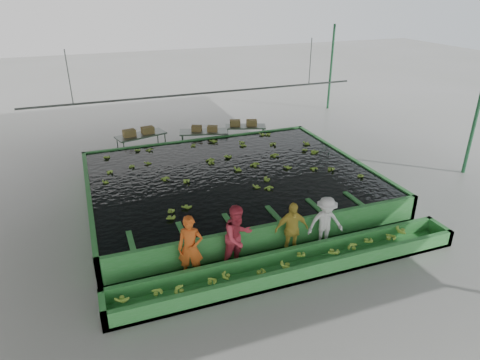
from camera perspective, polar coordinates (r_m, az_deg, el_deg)
name	(u,v)px	position (r m, az deg, el deg)	size (l,w,h in m)	color
ground	(245,212)	(14.67, 0.69, -4.32)	(80.00, 80.00, 0.00)	gray
shed_roof	(246,63)	(13.00, 0.80, 15.33)	(20.00, 22.00, 0.04)	gray
shed_posts	(246,143)	(13.63, 0.74, 4.91)	(20.00, 22.00, 5.00)	#246139
flotation_tank	(230,183)	(15.72, -1.28, -0.39)	(10.00, 8.00, 0.90)	#33873B
tank_water	(230,173)	(15.55, -1.29, 0.94)	(9.70, 7.70, 0.00)	black
sorting_trough	(294,265)	(11.78, 7.16, -11.20)	(10.00, 1.00, 0.50)	#33873B
cableway_rail	(202,93)	(18.06, -5.13, 11.43)	(0.08, 0.08, 14.00)	#59605B
rail_hanger_left	(69,77)	(17.23, -21.86, 12.57)	(0.04, 0.04, 2.00)	#59605B
rail_hanger_right	(310,62)	(19.76, 9.36, 15.32)	(0.04, 0.04, 2.00)	#59605B
worker_a	(190,248)	(11.25, -6.63, -9.00)	(0.66, 0.44, 1.82)	#D5561B
worker_b	(238,237)	(11.54, -0.30, -7.65)	(0.92, 0.71, 1.88)	#C53143
worker_c	(291,230)	(12.16, 6.88, -6.57)	(0.99, 0.41, 1.68)	gold
worker_d	(326,223)	(12.66, 11.34, -5.65)	(1.06, 0.61, 1.65)	silver
packing_table_left	(142,145)	(19.86, -12.95, 4.59)	(2.18, 0.87, 0.99)	#59605B
packing_table_mid	(204,141)	(19.87, -4.81, 5.16)	(2.18, 0.87, 0.99)	#59605B
packing_table_right	(245,135)	(20.90, 0.74, 6.08)	(1.92, 0.77, 0.88)	#59605B
box_stack_left	(139,135)	(19.66, -13.33, 5.89)	(1.37, 0.38, 0.30)	olive
box_stack_mid	(205,131)	(19.71, -4.74, 6.51)	(1.17, 0.32, 0.25)	olive
box_stack_right	(243,126)	(20.81, 0.45, 7.26)	(1.30, 0.36, 0.28)	olive
floating_bananas	(223,165)	(16.25, -2.23, 2.00)	(8.74, 5.96, 0.12)	#82B133
trough_bananas	(294,260)	(11.69, 7.20, -10.60)	(9.08, 0.61, 0.12)	#82B133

